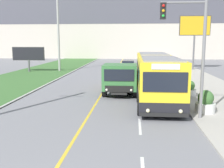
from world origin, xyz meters
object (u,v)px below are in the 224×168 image
car_distant (128,66)px  planter_round_near (205,103)px  billboard_small (28,54)px  planter_round_second (189,89)px  traffic_light_mast (191,42)px  dump_truck (121,78)px  utility_pole_far (58,31)px  billboard_large (195,28)px  city_bus (156,76)px

car_distant → planter_round_near: (4.75, -20.33, -0.06)m
planter_round_near → car_distant: bearing=103.1°
billboard_small → planter_round_second: bearing=-38.6°
traffic_light_mast → car_distant: bearing=99.5°
dump_truck → utility_pole_far: (-8.99, 14.73, 4.18)m
billboard_large → planter_round_second: bearing=-103.0°
car_distant → billboard_small: (-12.93, -1.70, 1.61)m
planter_round_second → utility_pole_far: bearing=132.2°
city_bus → car_distant: size_ratio=2.67×
traffic_light_mast → planter_round_second: (1.19, 5.56, -3.39)m
car_distant → utility_pole_far: (-9.23, -0.40, 4.68)m
traffic_light_mast → planter_round_near: size_ratio=4.98×
billboard_small → planter_round_near: billboard_small is taller
billboard_large → planter_round_second: (-4.23, -18.34, -5.13)m
car_distant → billboard_large: size_ratio=0.58×
traffic_light_mast → billboard_large: (5.42, 23.90, 1.73)m
dump_truck → planter_round_second: 5.11m
billboard_small → city_bus: bearing=-44.0°
planter_round_near → planter_round_second: 4.47m
utility_pole_far → traffic_light_mast: utility_pole_far is taller
dump_truck → planter_round_near: (4.98, -5.19, -0.56)m
car_distant → planter_round_near: car_distant is taller
dump_truck → billboard_large: (9.25, 17.62, 4.51)m
city_bus → dump_truck: size_ratio=1.72×
dump_truck → planter_round_second: size_ratio=5.89×
traffic_light_mast → planter_round_second: bearing=77.9°
car_distant → billboard_large: 10.61m
planter_round_near → city_bus: bearing=122.1°
city_bus → traffic_light_mast: bearing=-75.4°
billboard_small → planter_round_second: 22.74m
city_bus → planter_round_second: city_bus is taller
city_bus → car_distant: (-2.29, 16.41, -0.86)m
utility_pole_far → billboard_large: 18.47m
dump_truck → billboard_large: 20.41m
traffic_light_mast → planter_round_near: (1.15, 1.08, -3.34)m
car_distant → billboard_small: 13.14m
dump_truck → planter_round_near: 7.22m
dump_truck → billboard_large: bearing=62.3°
utility_pole_far → billboard_small: (-3.70, -1.29, -3.07)m
billboard_large → planter_round_near: billboard_large is taller
billboard_small → billboard_large: bearing=10.8°
city_bus → planter_round_second: size_ratio=10.11×
planter_round_near → planter_round_second: planter_round_near is taller
billboard_large → billboard_small: bearing=-169.2°
dump_truck → billboard_small: billboard_small is taller
planter_round_near → traffic_light_mast: bearing=-136.8°
car_distant → billboard_large: bearing=15.4°
billboard_small → car_distant: bearing=7.5°
dump_truck → utility_pole_far: size_ratio=0.63×
traffic_light_mast → planter_round_near: bearing=43.2°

